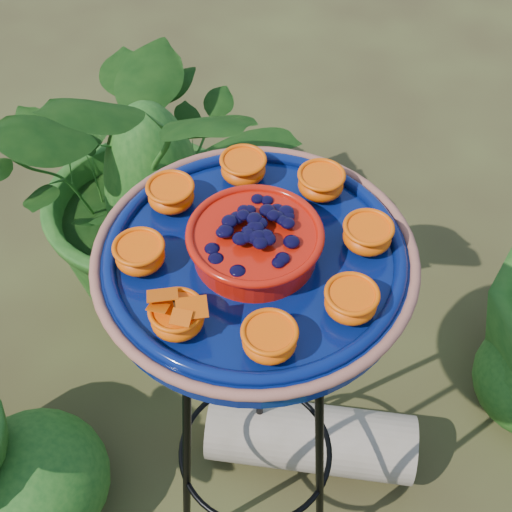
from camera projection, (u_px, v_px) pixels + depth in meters
name	position (u px, v px, depth m)	size (l,w,h in m)	color
ground_plane	(242.00, 472.00, 1.92)	(20.00, 20.00, 0.00)	#322616
tripod_stand	(255.00, 394.00, 1.42)	(0.46, 0.46, 0.96)	black
feeder_dish	(255.00, 256.00, 1.10)	(0.64, 0.64, 0.11)	#06144F
driftwood_log	(310.00, 437.00, 1.89)	(0.18, 0.18, 0.54)	tan
shrub_back_left	(152.00, 176.00, 1.98)	(0.86, 0.75, 0.96)	#164612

